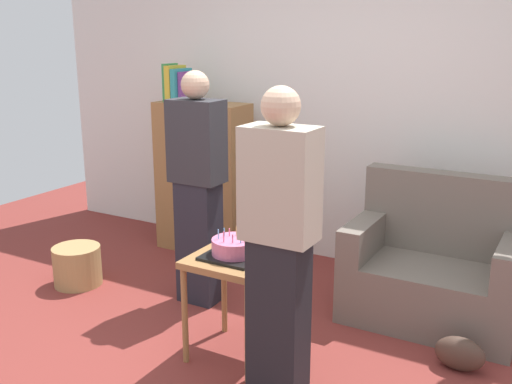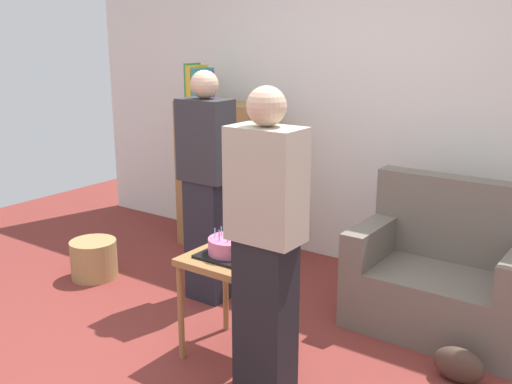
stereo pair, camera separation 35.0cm
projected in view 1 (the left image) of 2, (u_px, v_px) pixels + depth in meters
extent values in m
plane|color=maroon|center=(218.00, 375.00, 3.32)|extent=(8.00, 8.00, 0.00)
cube|color=silver|center=(356.00, 100.00, 4.69)|extent=(6.00, 0.10, 2.70)
cube|color=#6B6056|center=(431.00, 293.00, 3.91)|extent=(1.10, 0.70, 0.40)
cube|color=#6B6056|center=(446.00, 213.00, 4.01)|extent=(1.10, 0.16, 0.56)
cube|color=#6B6056|center=(365.00, 235.00, 4.05)|extent=(0.16, 0.70, 0.24)
cube|color=olive|center=(203.00, 178.00, 5.12)|extent=(0.80, 0.36, 1.30)
cube|color=#38934C|center=(170.00, 82.00, 5.06)|extent=(0.04, 0.18, 0.32)
cube|color=gold|center=(176.00, 83.00, 5.04)|extent=(0.06, 0.24, 0.30)
cube|color=teal|center=(181.00, 85.00, 5.01)|extent=(0.05, 0.25, 0.28)
cube|color=#7F3D93|center=(186.00, 87.00, 4.99)|extent=(0.03, 0.18, 0.25)
cube|color=olive|center=(235.00, 260.00, 3.38)|extent=(0.48, 0.48, 0.04)
cylinder|color=olive|center=(185.00, 316.00, 3.38)|extent=(0.04, 0.04, 0.59)
cylinder|color=olive|center=(248.00, 333.00, 3.18)|extent=(0.04, 0.04, 0.59)
cylinder|color=olive|center=(224.00, 289.00, 3.74)|extent=(0.04, 0.04, 0.59)
cylinder|color=olive|center=(283.00, 304.00, 3.54)|extent=(0.04, 0.04, 0.59)
cube|color=black|center=(234.00, 255.00, 3.37)|extent=(0.32, 0.32, 0.02)
cylinder|color=#D66B93|center=(234.00, 246.00, 3.36)|extent=(0.26, 0.26, 0.09)
cylinder|color=#EA668C|center=(246.00, 236.00, 3.30)|extent=(0.01, 0.01, 0.06)
cylinder|color=#66B2E5|center=(248.00, 234.00, 3.34)|extent=(0.01, 0.01, 0.06)
cylinder|color=#F2CC4C|center=(243.00, 232.00, 3.39)|extent=(0.01, 0.01, 0.05)
cylinder|color=#F2CC4C|center=(237.00, 231.00, 3.40)|extent=(0.01, 0.01, 0.05)
cylinder|color=#EA668C|center=(229.00, 232.00, 3.39)|extent=(0.01, 0.01, 0.05)
cylinder|color=#66B2E5|center=(224.00, 232.00, 3.38)|extent=(0.01, 0.01, 0.05)
cylinder|color=#66B2E5|center=(218.00, 234.00, 3.34)|extent=(0.01, 0.01, 0.06)
cylinder|color=#EA668C|center=(224.00, 237.00, 3.29)|extent=(0.01, 0.01, 0.06)
cylinder|color=#EA668C|center=(233.00, 239.00, 3.27)|extent=(0.01, 0.01, 0.05)
cylinder|color=#66B2E5|center=(241.00, 238.00, 3.27)|extent=(0.01, 0.01, 0.06)
cube|color=#23232D|center=(199.00, 242.00, 4.15)|extent=(0.28, 0.20, 0.88)
cube|color=#2D2D33|center=(197.00, 141.00, 3.96)|extent=(0.36, 0.22, 0.56)
sphere|color=#D1A889|center=(195.00, 85.00, 3.87)|extent=(0.19, 0.19, 0.19)
cube|color=black|center=(278.00, 320.00, 3.02)|extent=(0.28, 0.20, 0.88)
cube|color=#B2A893|center=(280.00, 184.00, 2.83)|extent=(0.36, 0.22, 0.56)
sphere|color=#D1A889|center=(281.00, 106.00, 2.73)|extent=(0.19, 0.19, 0.19)
cylinder|color=#A88451|center=(77.00, 266.00, 4.49)|extent=(0.36, 0.36, 0.30)
ellipsoid|color=#473328|center=(460.00, 354.00, 3.35)|extent=(0.28, 0.14, 0.20)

